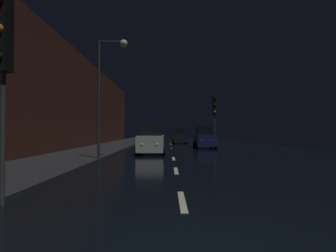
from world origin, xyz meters
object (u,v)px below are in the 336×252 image
at_px(car_approaching_headlights, 150,140).
at_px(car_parked_right_far, 204,138).
at_px(car_distant_taillights, 179,137).
at_px(traffic_light_near_left, 2,48).
at_px(traffic_light_far_right, 214,110).
at_px(streetlamp_overhead, 106,80).

relative_size(car_approaching_headlights, car_parked_right_far, 1.03).
bearing_deg(car_distant_taillights, car_parked_right_far, -169.61).
xyz_separation_m(traffic_light_near_left, traffic_light_far_right, (8.21, 21.49, 0.09)).
height_order(streetlamp_overhead, car_parked_right_far, streetlamp_overhead).
distance_m(traffic_light_near_left, traffic_light_far_right, 23.01).
bearing_deg(car_approaching_headlights, streetlamp_overhead, -23.29).
xyz_separation_m(traffic_light_far_right, car_approaching_headlights, (-5.64, -6.29, -2.69)).
distance_m(traffic_light_near_left, streetlamp_overhead, 10.14).
bearing_deg(car_approaching_headlights, car_parked_right_far, 146.93).
relative_size(streetlamp_overhead, car_approaching_headlights, 1.57).
bearing_deg(streetlamp_overhead, car_parked_right_far, 60.70).
xyz_separation_m(traffic_light_near_left, car_parked_right_far, (7.41, 22.63, -2.63)).
height_order(traffic_light_far_right, car_parked_right_far, traffic_light_far_right).
bearing_deg(streetlamp_overhead, traffic_light_near_left, -92.12).
relative_size(traffic_light_near_left, car_distant_taillights, 1.26).
bearing_deg(car_distant_taillights, traffic_light_far_right, -166.93).
bearing_deg(car_approaching_headlights, traffic_light_near_left, -9.62).
bearing_deg(traffic_light_far_right, streetlamp_overhead, -38.52).
bearing_deg(car_approaching_headlights, traffic_light_far_right, 138.14).
height_order(car_approaching_headlights, car_distant_taillights, car_approaching_headlights).
distance_m(traffic_light_far_right, car_distant_taillights, 12.75).
height_order(streetlamp_overhead, car_distant_taillights, streetlamp_overhead).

